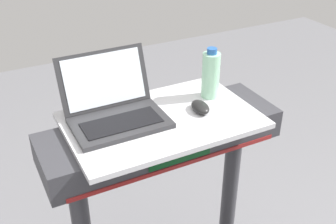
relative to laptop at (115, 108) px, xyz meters
name	(u,v)px	position (x,y,z in m)	size (l,w,h in m)	color
desk_board	(162,120)	(0.15, -0.07, -0.06)	(0.69, 0.44, 0.02)	silver
laptop	(115,108)	(0.00, 0.00, 0.00)	(0.33, 0.29, 0.22)	#2D2D30
computer_mouse	(200,107)	(0.30, -0.09, -0.03)	(0.06, 0.10, 0.03)	black
water_bottle	(211,75)	(0.40, 0.00, 0.05)	(0.07, 0.07, 0.20)	#9EDBB2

